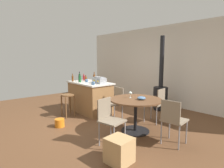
{
  "coord_description": "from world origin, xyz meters",
  "views": [
    {
      "loc": [
        3.53,
        -2.69,
        1.61
      ],
      "look_at": [
        0.02,
        0.31,
        0.96
      ],
      "focal_mm": 29.47,
      "sensor_mm": 36.0,
      "label": 1
    }
  ],
  "objects_px": {
    "bottle_1": "(86,79)",
    "cardboard_box": "(119,150)",
    "plastic_bucket": "(60,123)",
    "cup_0": "(87,81)",
    "toolbox": "(99,80)",
    "bottle_4": "(94,78)",
    "bottle_0": "(84,78)",
    "cup_1": "(93,83)",
    "kitchen_island": "(90,97)",
    "wooden_stool": "(68,100)",
    "bottle_3": "(80,79)",
    "bottle_5": "(80,77)",
    "folding_chair_left": "(115,101)",
    "folding_chair_far": "(157,103)",
    "wine_glass": "(130,93)",
    "wood_stove": "(161,93)",
    "folding_chair_right": "(109,118)",
    "dining_table": "(136,107)",
    "folding_chair_near": "(173,119)",
    "bottle_2": "(73,78)",
    "serving_bowl": "(141,98)"
  },
  "relations": [
    {
      "from": "bottle_1",
      "to": "cardboard_box",
      "type": "xyz_separation_m",
      "value": [
        2.92,
        -1.27,
        -0.78
      ]
    },
    {
      "from": "cardboard_box",
      "to": "plastic_bucket",
      "type": "height_order",
      "value": "cardboard_box"
    },
    {
      "from": "cardboard_box",
      "to": "cup_0",
      "type": "bearing_deg",
      "value": 156.98
    },
    {
      "from": "toolbox",
      "to": "cup_0",
      "type": "relative_size",
      "value": 3.02
    },
    {
      "from": "bottle_4",
      "to": "cardboard_box",
      "type": "relative_size",
      "value": 0.72
    },
    {
      "from": "toolbox",
      "to": "bottle_1",
      "type": "distance_m",
      "value": 0.73
    },
    {
      "from": "bottle_0",
      "to": "cardboard_box",
      "type": "distance_m",
      "value": 3.47
    },
    {
      "from": "bottle_4",
      "to": "cup_1",
      "type": "xyz_separation_m",
      "value": [
        0.63,
        -0.48,
        -0.07
      ]
    },
    {
      "from": "kitchen_island",
      "to": "toolbox",
      "type": "bearing_deg",
      "value": 8.61
    },
    {
      "from": "wooden_stool",
      "to": "bottle_3",
      "type": "height_order",
      "value": "bottle_3"
    },
    {
      "from": "bottle_5",
      "to": "kitchen_island",
      "type": "bearing_deg",
      "value": 2.42
    },
    {
      "from": "folding_chair_left",
      "to": "cup_0",
      "type": "relative_size",
      "value": 6.99
    },
    {
      "from": "plastic_bucket",
      "to": "bottle_3",
      "type": "bearing_deg",
      "value": 126.42
    },
    {
      "from": "bottle_1",
      "to": "bottle_4",
      "type": "bearing_deg",
      "value": 33.83
    },
    {
      "from": "kitchen_island",
      "to": "bottle_1",
      "type": "distance_m",
      "value": 0.62
    },
    {
      "from": "folding_chair_left",
      "to": "cup_0",
      "type": "distance_m",
      "value": 1.22
    },
    {
      "from": "folding_chair_far",
      "to": "bottle_4",
      "type": "distance_m",
      "value": 2.09
    },
    {
      "from": "wine_glass",
      "to": "cup_1",
      "type": "bearing_deg",
      "value": -173.48
    },
    {
      "from": "wood_stove",
      "to": "plastic_bucket",
      "type": "relative_size",
      "value": 10.24
    },
    {
      "from": "folding_chair_left",
      "to": "folding_chair_right",
      "type": "xyz_separation_m",
      "value": [
        0.93,
        -0.97,
        0.0
      ]
    },
    {
      "from": "dining_table",
      "to": "folding_chair_near",
      "type": "xyz_separation_m",
      "value": [
        0.88,
        0.03,
        -0.05
      ]
    },
    {
      "from": "bottle_5",
      "to": "folding_chair_right",
      "type": "bearing_deg",
      "value": -19.41
    },
    {
      "from": "bottle_1",
      "to": "plastic_bucket",
      "type": "relative_size",
      "value": 0.83
    },
    {
      "from": "bottle_2",
      "to": "bottle_4",
      "type": "xyz_separation_m",
      "value": [
        0.4,
        0.52,
        0.02
      ]
    },
    {
      "from": "kitchen_island",
      "to": "wood_stove",
      "type": "xyz_separation_m",
      "value": [
        1.26,
        1.78,
        0.1
      ]
    },
    {
      "from": "bottle_5",
      "to": "bottle_4",
      "type": "bearing_deg",
      "value": 30.21
    },
    {
      "from": "wooden_stool",
      "to": "cup_0",
      "type": "distance_m",
      "value": 0.81
    },
    {
      "from": "toolbox",
      "to": "bottle_3",
      "type": "xyz_separation_m",
      "value": [
        -0.58,
        -0.29,
        0.01
      ]
    },
    {
      "from": "folding_chair_near",
      "to": "wood_stove",
      "type": "height_order",
      "value": "wood_stove"
    },
    {
      "from": "bottle_4",
      "to": "cup_0",
      "type": "relative_size",
      "value": 2.31
    },
    {
      "from": "bottle_0",
      "to": "serving_bowl",
      "type": "relative_size",
      "value": 1.15
    },
    {
      "from": "dining_table",
      "to": "cardboard_box",
      "type": "height_order",
      "value": "dining_table"
    },
    {
      "from": "folding_chair_right",
      "to": "wood_stove",
      "type": "bearing_deg",
      "value": 105.57
    },
    {
      "from": "folding_chair_far",
      "to": "bottle_4",
      "type": "height_order",
      "value": "bottle_4"
    },
    {
      "from": "bottle_4",
      "to": "toolbox",
      "type": "bearing_deg",
      "value": -19.19
    },
    {
      "from": "cup_1",
      "to": "dining_table",
      "type": "bearing_deg",
      "value": 6.12
    },
    {
      "from": "wooden_stool",
      "to": "bottle_1",
      "type": "xyz_separation_m",
      "value": [
        -0.33,
        0.8,
        0.51
      ]
    },
    {
      "from": "bottle_5",
      "to": "serving_bowl",
      "type": "xyz_separation_m",
      "value": [
        2.58,
        -0.03,
        -0.25
      ]
    },
    {
      "from": "folding_chair_right",
      "to": "wooden_stool",
      "type": "bearing_deg",
      "value": 174.41
    },
    {
      "from": "bottle_4",
      "to": "bottle_1",
      "type": "bearing_deg",
      "value": -146.17
    },
    {
      "from": "bottle_2",
      "to": "bottle_5",
      "type": "height_order",
      "value": "bottle_5"
    },
    {
      "from": "wooden_stool",
      "to": "bottle_3",
      "type": "distance_m",
      "value": 0.75
    },
    {
      "from": "plastic_bucket",
      "to": "cup_1",
      "type": "bearing_deg",
      "value": 92.54
    },
    {
      "from": "kitchen_island",
      "to": "bottle_3",
      "type": "bearing_deg",
      "value": -127.89
    },
    {
      "from": "folding_chair_left",
      "to": "bottle_1",
      "type": "xyz_separation_m",
      "value": [
        -1.42,
        0.03,
        0.47
      ]
    },
    {
      "from": "cardboard_box",
      "to": "toolbox",
      "type": "bearing_deg",
      "value": 150.12
    },
    {
      "from": "bottle_1",
      "to": "plastic_bucket",
      "type": "bearing_deg",
      "value": -55.64
    },
    {
      "from": "folding_chair_left",
      "to": "cup_0",
      "type": "height_order",
      "value": "cup_0"
    },
    {
      "from": "bottle_1",
      "to": "bottle_2",
      "type": "distance_m",
      "value": 0.4
    },
    {
      "from": "bottle_5",
      "to": "wine_glass",
      "type": "distance_m",
      "value": 2.31
    }
  ]
}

